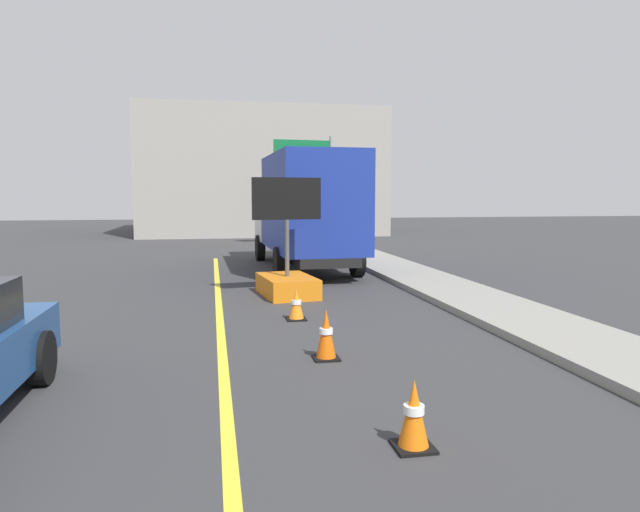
% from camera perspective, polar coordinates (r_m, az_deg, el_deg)
% --- Properties ---
extents(arrow_board_trailer, '(1.60, 1.93, 2.70)m').
position_cam_1_polar(arrow_board_trailer, '(13.16, -3.29, -1.89)').
color(arrow_board_trailer, orange).
rests_on(arrow_board_trailer, ground).
extents(box_truck, '(2.65, 7.51, 3.50)m').
position_cam_1_polar(box_truck, '(17.73, -1.46, 4.69)').
color(box_truck, black).
rests_on(box_truck, ground).
extents(highway_guide_sign, '(2.78, 0.35, 5.00)m').
position_cam_1_polar(highway_guide_sign, '(26.49, -0.51, 8.49)').
color(highway_guide_sign, gray).
rests_on(highway_guide_sign, ground).
extents(far_building_block, '(13.92, 9.91, 7.24)m').
position_cam_1_polar(far_building_block, '(36.05, -6.07, 8.12)').
color(far_building_block, gray).
rests_on(far_building_block, ground).
extents(traffic_cone_mid_lane, '(0.36, 0.36, 0.65)m').
position_cam_1_polar(traffic_cone_mid_lane, '(5.45, 9.33, -15.34)').
color(traffic_cone_mid_lane, black).
rests_on(traffic_cone_mid_lane, ground).
extents(traffic_cone_far_lane, '(0.36, 0.36, 0.71)m').
position_cam_1_polar(traffic_cone_far_lane, '(8.10, 0.61, -7.85)').
color(traffic_cone_far_lane, black).
rests_on(traffic_cone_far_lane, ground).
extents(traffic_cone_curbside, '(0.36, 0.36, 0.58)m').
position_cam_1_polar(traffic_cone_curbside, '(10.63, -2.39, -4.87)').
color(traffic_cone_curbside, black).
rests_on(traffic_cone_curbside, ground).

